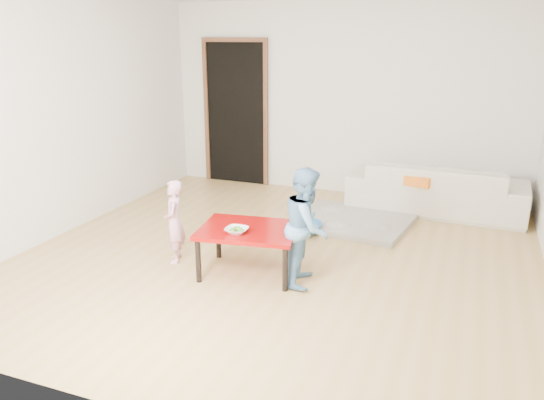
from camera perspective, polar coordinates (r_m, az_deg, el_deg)
The scene contains 13 objects.
floor at distance 5.40m, azimuth 0.77°, elevation -6.01°, with size 5.00×5.00×0.01m, color tan.
back_wall at distance 7.41m, azimuth 7.67°, elevation 10.64°, with size 5.00×0.02×2.60m, color white.
left_wall at distance 6.34m, azimuth -21.14°, elevation 8.56°, with size 0.02×5.00×2.60m, color white.
doorway at distance 7.95m, azimuth -3.86°, elevation 9.19°, with size 1.02×0.08×2.11m, color brown, non-canonical shape.
sofa at distance 6.96m, azimuth 17.25°, elevation 1.29°, with size 2.14×0.84×0.62m, color beige.
cushion at distance 6.72m, azimuth 15.25°, elevation 2.31°, with size 0.46×0.41×0.12m, color orange.
red_table at distance 4.95m, azimuth -2.45°, elevation -5.46°, with size 0.90×0.67×0.45m, color #8D0807, non-canonical shape.
bowl at distance 4.74m, azimuth -3.82°, elevation -3.28°, with size 0.20×0.20×0.05m, color white.
broccoli at distance 4.74m, azimuth -3.82°, elevation -3.25°, with size 0.12×0.12×0.06m, color #2D5919, non-canonical shape.
child_pink at distance 5.22m, azimuth -10.49°, elevation -2.31°, with size 0.30×0.20×0.82m, color #DC6494.
child_blue at distance 4.67m, azimuth 3.78°, elevation -2.86°, with size 0.52×0.40×1.06m, color #569CC9.
basin at distance 5.98m, azimuth 3.48°, elevation -3.03°, with size 0.40×0.40×0.13m, color #2B68A5.
blanket at distance 6.35m, azimuth 8.54°, elevation -2.26°, with size 1.30×1.08×0.06m, color #BDB4A7, non-canonical shape.
Camera 1 is at (1.72, -4.66, 2.13)m, focal length 35.00 mm.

